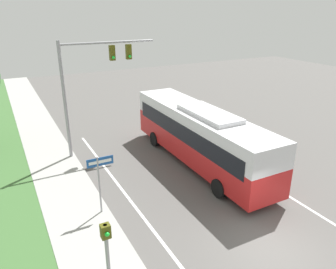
{
  "coord_description": "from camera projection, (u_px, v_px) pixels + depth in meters",
  "views": [
    {
      "loc": [
        -8.42,
        -7.42,
        8.88
      ],
      "look_at": [
        0.05,
        8.57,
        1.82
      ],
      "focal_mm": 35.0,
      "sensor_mm": 36.0,
      "label": 1
    }
  ],
  "objects": [
    {
      "name": "ground_plane",
      "position": [
        268.0,
        246.0,
        13.01
      ],
      "size": [
        80.0,
        80.0,
        0.0
      ],
      "primitive_type": "plane",
      "color": "#565451"
    },
    {
      "name": "street_sign",
      "position": [
        100.0,
        175.0,
        14.38
      ],
      "size": [
        1.18,
        0.08,
        2.88
      ],
      "color": "#939399",
      "rests_on": "ground_plane"
    },
    {
      "name": "signal_gantry",
      "position": [
        91.0,
        75.0,
        19.57
      ],
      "size": [
        5.89,
        0.41,
        7.17
      ],
      "color": "#939399",
      "rests_on": "ground_plane"
    },
    {
      "name": "pedestrian_signal",
      "position": [
        107.0,
        252.0,
        9.71
      ],
      "size": [
        0.28,
        0.34,
        3.06
      ],
      "color": "#939399",
      "rests_on": "ground_plane"
    },
    {
      "name": "bus",
      "position": [
        200.0,
        133.0,
        19.22
      ],
      "size": [
        2.63,
        11.85,
        3.54
      ],
      "color": "red",
      "rests_on": "ground_plane"
    },
    {
      "name": "lane_divider_far",
      "position": [
        328.0,
        221.0,
        14.57
      ],
      "size": [
        0.14,
        30.0,
        0.01
      ],
      "color": "silver",
      "rests_on": "ground_plane"
    }
  ]
}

